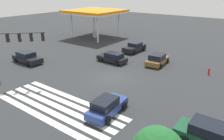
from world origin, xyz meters
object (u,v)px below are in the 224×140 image
Objects in this scene: car_0 at (107,106)px; car_4 at (113,58)px; car_2 at (211,136)px; car_3 at (27,58)px; traffic_signal_mast at (14,44)px; car_1 at (134,47)px; car_5 at (157,60)px; fire_hydrant at (209,71)px.

car_4 is at bearing 29.67° from car_0.
car_2 is (7.89, 0.91, 0.08)m from car_0.
car_3 is at bearing 72.42° from car_0.
car_2 reaches higher than car_4.
car_2 is at bearing -87.93° from car_0.
traffic_signal_mast reaches higher than car_1.
car_5 is (-10.01, 13.12, -0.09)m from car_2.
traffic_signal_mast is 19.70m from car_2.
traffic_signal_mast is at bearing -136.73° from fire_hydrant.
car_0 is 0.92× the size of car_3.
traffic_signal_mast is 17.89m from car_5.
car_2 reaches higher than car_1.
traffic_signal_mast reaches higher than car_3.
car_1 reaches higher than fire_hydrant.
car_0 is 19.35m from car_1.
car_4 is at bearing 38.25° from car_3.
car_0 is 5.04× the size of fire_hydrant.
car_1 is at bearing 133.81° from car_2.
car_5 reaches higher than car_4.
traffic_signal_mast is 1.28× the size of car_1.
traffic_signal_mast is 1.31× the size of car_5.
car_0 is at bearing -175.37° from car_5.
car_4 is (9.53, 7.18, -0.03)m from car_3.
fire_hydrant is at bearing -165.10° from car_4.
car_2 is 5.43× the size of fire_hydrant.
car_3 is at bearing 37.65° from car_4.
car_3 is at bearing -31.50° from car_1.
car_0 is at bearing 26.52° from car_1.
car_3 reaches higher than car_5.
fire_hydrant is at bearing 77.02° from car_1.
car_2 is 25.19m from car_3.
traffic_signal_mast reaches higher than car_4.
car_0 is 7.95m from car_2.
car_4 is 5.02× the size of fire_hydrant.
car_2 reaches higher than fire_hydrant.
traffic_signal_mast reaches higher than fire_hydrant.
car_1 is at bearing -86.50° from car_4.
fire_hydrant is (6.68, 0.20, -0.26)m from car_5.
car_0 is 0.96× the size of car_1.
traffic_signal_mast reaches higher than car_2.
car_3 is 5.50× the size of fire_hydrant.
car_1 is at bearing 53.95° from car_5.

